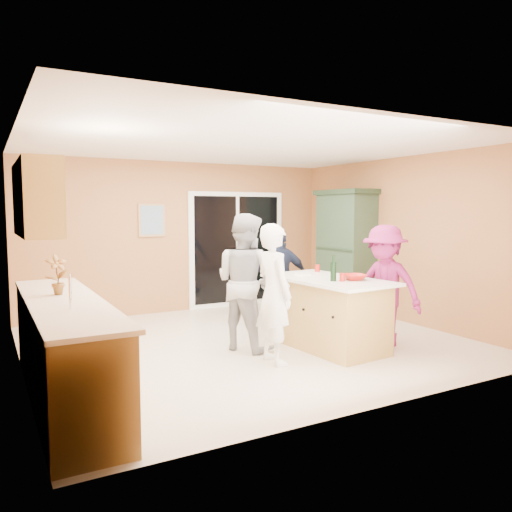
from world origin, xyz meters
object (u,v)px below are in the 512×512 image
woman_navy (280,278)px  woman_magenta (385,286)px  woman_white (274,294)px  green_hutch (346,252)px  kitchen_island (328,315)px  woman_grey (245,282)px

woman_navy → woman_magenta: size_ratio=0.95×
woman_white → woman_navy: woman_white is taller
green_hutch → woman_magenta: size_ratio=1.34×
woman_navy → green_hutch: bearing=-146.1°
kitchen_island → woman_navy: woman_navy is taller
green_hutch → woman_grey: bearing=-154.0°
woman_white → woman_grey: size_ratio=0.94×
green_hutch → woman_navy: (-1.66, -0.51, -0.29)m
kitchen_island → woman_grey: size_ratio=1.03×
green_hutch → woman_magenta: green_hutch is taller
green_hutch → woman_magenta: bearing=-116.7°
woman_white → woman_magenta: 1.60m
woman_white → woman_navy: size_ratio=1.08×
green_hutch → woman_grey: size_ratio=1.23×
kitchen_island → green_hutch: size_ratio=0.84×
kitchen_island → woman_navy: size_ratio=1.19×
woman_grey → woman_navy: size_ratio=1.15×
kitchen_island → woman_white: woman_white is taller
woman_navy → woman_magenta: (0.61, -1.58, 0.04)m
green_hutch → woman_navy: green_hutch is taller
green_hutch → woman_white: green_hutch is taller
kitchen_island → green_hutch: (1.71, 1.77, 0.61)m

